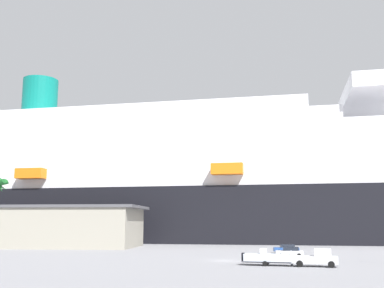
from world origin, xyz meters
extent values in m
plane|color=gray|center=(0.00, 30.00, 0.00)|extent=(600.00, 600.00, 0.00)
cube|color=black|center=(-26.00, 67.24, 7.41)|extent=(237.08, 55.99, 14.82)
cube|color=white|center=(-26.00, 67.24, 16.50)|extent=(208.77, 50.50, 3.36)
cube|color=white|center=(-30.67, 67.75, 19.86)|extent=(200.75, 49.35, 3.36)
cube|color=white|center=(-35.35, 68.26, 23.22)|extent=(191.43, 47.86, 3.36)
cube|color=white|center=(-40.02, 68.77, 26.58)|extent=(182.84, 46.24, 3.36)
cube|color=white|center=(-44.70, 69.28, 29.93)|extent=(172.92, 44.76, 3.36)
cube|color=white|center=(-49.37, 69.79, 33.29)|extent=(162.22, 43.39, 3.36)
cube|color=white|center=(-54.05, 70.29, 36.65)|extent=(154.95, 42.06, 3.36)
cylinder|color=#0C7266|center=(-61.06, 71.06, 44.81)|extent=(12.19, 12.19, 12.96)
cube|color=orange|center=(-55.00, 54.33, 18.85)|extent=(8.30, 4.05, 2.80)
cube|color=orange|center=(-0.46, 48.39, 18.85)|extent=(8.30, 4.05, 2.80)
cube|color=silver|center=(11.26, -8.03, 0.85)|extent=(5.87, 2.98, 0.90)
cube|color=silver|center=(12.25, -8.22, 1.75)|extent=(2.32, 2.17, 0.90)
cube|color=#26333F|center=(12.91, -8.34, 1.66)|extent=(0.40, 1.67, 0.63)
cylinder|color=black|center=(13.37, -7.41, 0.40)|extent=(0.84, 0.42, 0.80)
cylinder|color=black|center=(13.00, -9.37, 0.40)|extent=(0.84, 0.42, 0.80)
cylinder|color=black|center=(9.68, -6.73, 0.40)|extent=(0.84, 0.42, 0.80)
cylinder|color=black|center=(9.31, -8.69, 0.40)|extent=(0.84, 0.42, 0.80)
cube|color=#595960|center=(5.63, -7.00, 0.47)|extent=(6.95, 3.09, 0.16)
cube|color=#595960|center=(9.53, -7.72, 0.47)|extent=(2.18, 0.52, 0.10)
cylinder|color=black|center=(5.52, -5.90, 0.32)|extent=(0.67, 0.33, 0.64)
cylinder|color=black|center=(5.13, -7.99, 0.32)|extent=(0.67, 0.33, 0.64)
cube|color=silver|center=(5.63, -7.00, 1.00)|extent=(6.38, 3.19, 0.90)
cone|color=silver|center=(9.02, -7.62, 1.00)|extent=(1.53, 2.09, 1.91)
cube|color=silver|center=(5.03, -6.89, 1.80)|extent=(0.97, 1.13, 0.70)
cube|color=black|center=(2.43, -6.41, 1.00)|extent=(0.44, 0.56, 1.10)
cone|color=#195923|center=(-32.88, -3.28, 10.83)|extent=(0.72, 2.70, 2.12)
cone|color=#195923|center=(-32.97, -3.03, 10.83)|extent=(2.14, 2.46, 2.30)
cube|color=silver|center=(9.94, 7.93, 0.68)|extent=(4.33, 1.88, 0.70)
cube|color=#1E232D|center=(10.15, 7.92, 1.31)|extent=(2.44, 1.65, 0.55)
cylinder|color=black|center=(8.50, 7.09, 0.33)|extent=(0.67, 0.24, 0.66)
cylinder|color=black|center=(8.55, 8.84, 0.33)|extent=(0.67, 0.24, 0.66)
cylinder|color=black|center=(11.32, 7.01, 0.33)|extent=(0.67, 0.24, 0.66)
cylinder|color=black|center=(11.38, 8.76, 0.33)|extent=(0.67, 0.24, 0.66)
cube|color=#264C99|center=(10.43, 17.34, 0.68)|extent=(4.46, 2.10, 0.70)
cube|color=#1E232D|center=(10.65, 17.35, 1.31)|extent=(2.53, 1.81, 0.55)
cylinder|color=black|center=(9.04, 16.33, 0.33)|extent=(0.67, 0.25, 0.66)
cylinder|color=black|center=(8.94, 18.19, 0.33)|extent=(0.67, 0.25, 0.66)
cylinder|color=black|center=(11.92, 16.48, 0.33)|extent=(0.67, 0.25, 0.66)
cylinder|color=black|center=(11.82, 18.35, 0.33)|extent=(0.67, 0.25, 0.66)
camera|label=1|loc=(1.59, -68.04, 5.38)|focal=43.08mm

